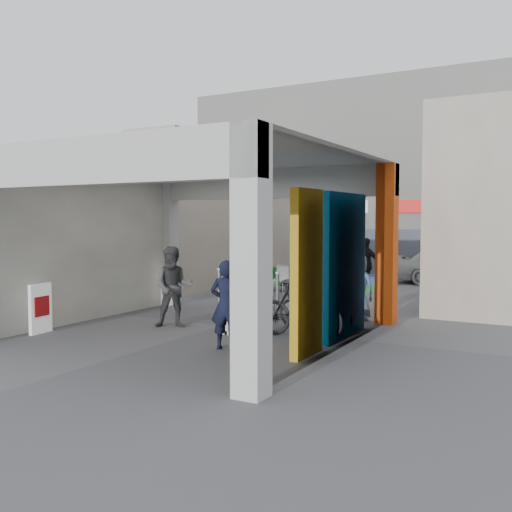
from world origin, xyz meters
The scene contains 21 objects.
ground centered at (0.00, 0.00, 0.00)m, with size 90.00×90.00×0.00m, color #545459.
arcade_canopy centered at (0.54, -0.82, 2.30)m, with size 6.40×6.45×6.40m.
far_building centered at (0.00, 13.99, 3.99)m, with size 18.00×4.08×8.00m.
plaza_bldg_left centered at (-4.50, 7.50, 2.50)m, with size 2.00×9.00×5.00m, color #BEAF9D.
plaza_bldg_right centered at (4.50, 7.50, 2.50)m, with size 2.00×9.00×5.00m, color #BEAF9D.
bollard_left centered at (-1.52, 2.24, 0.49)m, with size 0.09×0.09×0.99m, color gray.
bollard_center centered at (0.07, 2.48, 0.47)m, with size 0.09×0.09×0.94m, color gray.
bollard_right centered at (1.55, 2.36, 0.46)m, with size 0.09×0.09×0.92m, color gray.
advert_board_near centered at (-2.75, -2.47, 0.51)m, with size 0.14×0.56×1.00m.
advert_board_far centered at (-2.75, 1.61, 0.51)m, with size 0.20×0.55×1.00m.
cafe_set centered at (-1.74, 4.70, 0.34)m, with size 1.57×1.27×0.95m.
produce_stand centered at (-1.89, 5.97, 0.29)m, with size 1.13×0.61×0.74m.
crate_stack centered at (1.04, 7.03, 0.28)m, with size 0.47×0.37×0.56m.
border_collie centered at (0.60, -0.69, 0.24)m, with size 0.23×0.44×0.61m.
man_with_dog centered at (1.27, -1.85, 0.79)m, with size 0.58×0.38×1.58m, color black.
man_back_turned centered at (-0.80, -0.65, 0.86)m, with size 0.84×0.65×1.72m, color #3E3E41.
man_elderly centered at (2.35, 2.06, 0.75)m, with size 0.73×0.48×1.50m, color #5C89B3.
man_crates centered at (0.78, 7.36, 0.85)m, with size 1.00×0.42×1.70m, color black.
bicycle_front centered at (1.93, 0.54, 0.46)m, with size 0.61×1.76×0.93m, color black.
bicycle_rear centered at (1.99, -0.33, 0.54)m, with size 0.51×1.81×1.09m, color black.
white_van centered at (2.96, 10.53, 0.68)m, with size 1.61×4.01×1.37m, color silver.
Camera 1 is at (6.57, -10.27, 2.29)m, focal length 40.00 mm.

